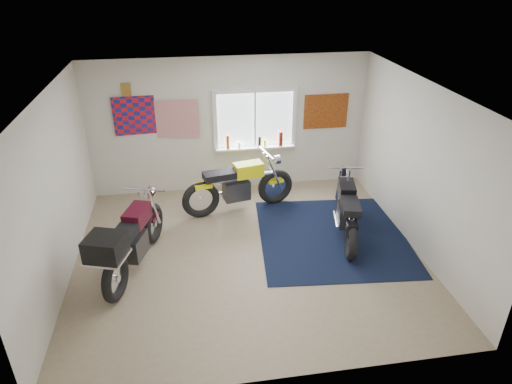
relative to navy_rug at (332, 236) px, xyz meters
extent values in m
plane|color=#9E896B|center=(-1.52, -0.30, -0.01)|extent=(5.50, 5.50, 0.00)
plane|color=white|center=(-1.52, -0.30, 2.69)|extent=(5.50, 5.50, 0.00)
plane|color=silver|center=(-1.52, 2.20, 1.34)|extent=(5.50, 0.00, 5.50)
plane|color=silver|center=(-1.52, -2.80, 1.34)|extent=(5.50, 0.00, 5.50)
plane|color=silver|center=(-4.27, -0.30, 1.34)|extent=(0.00, 5.00, 5.00)
plane|color=silver|center=(1.23, -0.30, 1.34)|extent=(0.00, 5.00, 5.00)
cube|color=black|center=(0.00, 0.00, 0.00)|extent=(2.72, 2.81, 0.01)
cube|color=white|center=(-1.02, 2.19, 1.44)|extent=(1.50, 0.02, 1.10)
cube|color=white|center=(-1.02, 2.17, 2.03)|extent=(1.66, 0.06, 0.08)
cube|color=white|center=(-1.02, 2.17, 0.85)|extent=(1.66, 0.06, 0.08)
cube|color=white|center=(-1.81, 2.17, 1.44)|extent=(0.08, 0.06, 1.10)
cube|color=white|center=(-0.23, 2.17, 1.44)|extent=(0.08, 0.06, 1.10)
cube|color=white|center=(-1.02, 2.17, 1.44)|extent=(0.04, 0.06, 1.10)
cube|color=white|center=(-1.02, 2.11, 0.87)|extent=(1.60, 0.16, 0.04)
cylinder|color=#984316|center=(-1.58, 2.10, 1.03)|extent=(0.07, 0.07, 0.28)
cylinder|color=silver|center=(-1.35, 2.10, 0.95)|extent=(0.06, 0.06, 0.12)
cylinder|color=black|center=(-0.94, 2.10, 1.00)|extent=(0.06, 0.06, 0.22)
cylinder|color=yellow|center=(-0.83, 2.10, 0.96)|extent=(0.05, 0.05, 0.14)
cylinder|color=maroon|center=(-0.50, 2.10, 1.04)|extent=(0.09, 0.09, 0.30)
plane|color=red|center=(-3.22, 2.18, 1.64)|extent=(1.00, 0.07, 1.00)
plane|color=red|center=(-2.57, 2.16, 1.54)|extent=(0.90, 0.09, 0.90)
cube|color=#A2742E|center=(-3.42, 2.18, 2.14)|extent=(0.18, 0.02, 0.24)
cube|color=#A54C14|center=(0.43, 2.18, 1.54)|extent=(0.90, 0.03, 0.70)
torus|color=black|center=(-0.75, 1.36, 0.34)|extent=(0.73, 0.29, 0.71)
torus|color=black|center=(-2.20, 1.04, 0.34)|extent=(0.73, 0.29, 0.71)
cylinder|color=white|center=(-0.75, 1.36, 0.34)|extent=(0.14, 0.13, 0.12)
cylinder|color=white|center=(-2.20, 1.04, 0.34)|extent=(0.14, 0.13, 0.12)
cylinder|color=white|center=(-1.48, 1.20, 0.65)|extent=(1.33, 0.38, 0.10)
cube|color=#2F3032|center=(-1.53, 1.19, 0.42)|extent=(0.53, 0.39, 0.36)
cylinder|color=white|center=(-1.57, 1.36, 0.31)|extent=(0.59, 0.20, 0.07)
cube|color=#FCF40D|center=(-1.29, 1.24, 0.80)|extent=(0.58, 0.38, 0.26)
cube|color=black|center=(-1.84, 1.12, 0.78)|extent=(0.63, 0.42, 0.13)
cube|color=#FCF40D|center=(-2.15, 1.05, 0.63)|extent=(0.35, 0.23, 0.09)
cube|color=#FCF40D|center=(-0.75, 1.36, 0.47)|extent=(0.32, 0.21, 0.05)
cylinder|color=white|center=(-0.94, 1.32, 1.08)|extent=(0.18, 0.65, 0.04)
cylinder|color=white|center=(-0.73, 1.36, 0.91)|extent=(0.14, 0.19, 0.17)
torus|color=black|center=(0.38, 0.75, 0.31)|extent=(0.26, 0.65, 0.64)
torus|color=black|center=(0.08, -0.63, 0.31)|extent=(0.26, 0.65, 0.64)
cylinder|color=white|center=(0.38, 0.75, 0.31)|extent=(0.12, 0.13, 0.11)
cylinder|color=white|center=(0.08, -0.63, 0.31)|extent=(0.12, 0.13, 0.11)
cylinder|color=white|center=(0.23, 0.06, 0.62)|extent=(0.36, 1.26, 0.09)
cube|color=#2F3032|center=(0.22, 0.01, 0.40)|extent=(0.37, 0.50, 0.34)
cylinder|color=white|center=(0.06, 0.04, 0.30)|extent=(0.19, 0.56, 0.07)
cube|color=black|center=(0.27, 0.24, 0.76)|extent=(0.36, 0.55, 0.24)
cube|color=black|center=(0.15, -0.29, 0.74)|extent=(0.39, 0.60, 0.12)
cube|color=black|center=(0.09, -0.58, 0.60)|extent=(0.22, 0.33, 0.08)
cube|color=black|center=(0.38, 0.75, 0.43)|extent=(0.20, 0.31, 0.05)
cylinder|color=white|center=(0.34, 0.57, 1.03)|extent=(0.62, 0.17, 0.04)
cylinder|color=white|center=(0.38, 0.77, 0.86)|extent=(0.18, 0.13, 0.16)
torus|color=black|center=(-3.04, 0.35, 0.33)|extent=(0.34, 0.70, 0.69)
torus|color=black|center=(-3.50, -1.06, 0.33)|extent=(0.34, 0.70, 0.69)
cylinder|color=white|center=(-3.04, 0.35, 0.33)|extent=(0.14, 0.14, 0.12)
cylinder|color=white|center=(-3.50, -1.06, 0.33)|extent=(0.14, 0.14, 0.12)
cylinder|color=white|center=(-3.27, -0.35, 0.65)|extent=(0.50, 1.30, 0.10)
cube|color=#2F3032|center=(-3.29, -0.40, 0.42)|extent=(0.43, 0.55, 0.36)
cylinder|color=white|center=(-3.45, -0.35, 0.31)|extent=(0.25, 0.58, 0.07)
cube|color=#410A18|center=(-3.21, -0.17, 0.80)|extent=(0.43, 0.59, 0.25)
cube|color=black|center=(-3.39, -0.71, 0.78)|extent=(0.46, 0.65, 0.13)
cube|color=#410A18|center=(-3.48, -1.01, 0.63)|extent=(0.26, 0.35, 0.08)
cube|color=#410A18|center=(-3.04, 0.35, 0.46)|extent=(0.23, 0.33, 0.05)
cylinder|color=white|center=(-3.10, 0.17, 1.08)|extent=(0.64, 0.24, 0.04)
cylinder|color=white|center=(-3.04, 0.37, 0.91)|extent=(0.19, 0.15, 0.17)
cube|color=black|center=(-3.53, -1.16, 0.93)|extent=(0.59, 0.57, 0.32)
camera|label=1|loc=(-2.36, -6.39, 4.32)|focal=32.00mm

